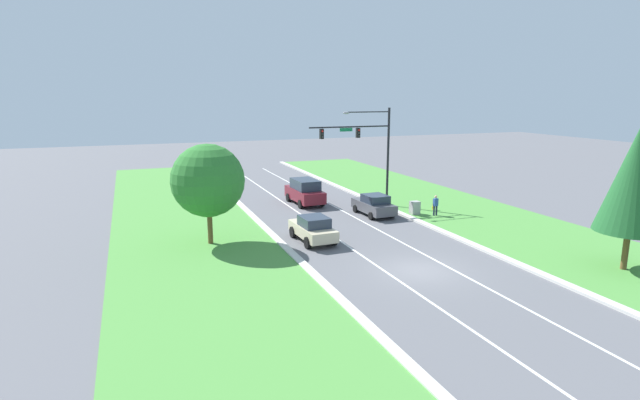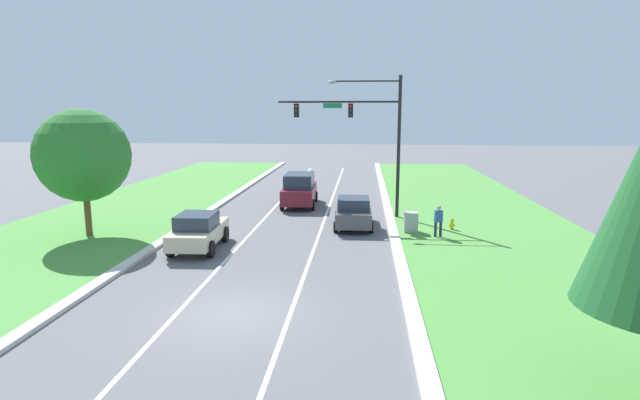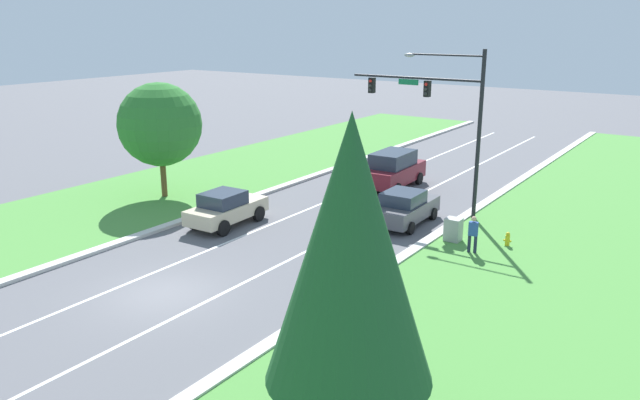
{
  "view_description": "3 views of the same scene",
  "coord_description": "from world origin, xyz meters",
  "views": [
    {
      "loc": [
        -14.3,
        -22.07,
        9.38
      ],
      "look_at": [
        -1.58,
        11.0,
        1.88
      ],
      "focal_mm": 28.0,
      "sensor_mm": 36.0,
      "label": 1
    },
    {
      "loc": [
        4.03,
        -14.56,
        6.36
      ],
      "look_at": [
        1.69,
        12.23,
        1.51
      ],
      "focal_mm": 28.0,
      "sensor_mm": 36.0,
      "label": 2
    },
    {
      "loc": [
        16.56,
        -14.03,
        9.54
      ],
      "look_at": [
        1.0,
        8.73,
        1.66
      ],
      "focal_mm": 35.0,
      "sensor_mm": 36.0,
      "label": 3
    }
  ],
  "objects": [
    {
      "name": "burgundy_suv",
      "position": [
        -0.21,
        18.23,
        1.12
      ],
      "size": [
        2.35,
        5.01,
        2.2
      ],
      "rotation": [
        0.0,
        0.0,
        0.03
      ],
      "color": "maroon",
      "rests_on": "ground_plane"
    },
    {
      "name": "fire_hydrant",
      "position": [
        8.8,
        11.92,
        0.34
      ],
      "size": [
        0.34,
        0.2,
        0.7
      ],
      "color": "gold",
      "rests_on": "ground_plane"
    },
    {
      "name": "conifer_near_right_tree",
      "position": [
        10.4,
        -3.93,
        5.06
      ],
      "size": [
        3.58,
        3.58,
        7.93
      ],
      "color": "brown",
      "rests_on": "ground_plane"
    },
    {
      "name": "lane_stripe_inner_left",
      "position": [
        -1.8,
        0.0,
        0.0
      ],
      "size": [
        0.14,
        81.0,
        0.01
      ],
      "color": "white",
      "rests_on": "ground_plane"
    },
    {
      "name": "pedestrian",
      "position": [
        7.82,
        10.23,
        0.94
      ],
      "size": [
        0.41,
        0.28,
        1.69
      ],
      "rotation": [
        0.0,
        0.0,
        3.3
      ],
      "color": "#232842",
      "rests_on": "ground_plane"
    },
    {
      "name": "traffic_signal_mast",
      "position": [
        4.11,
        14.93,
        5.5
      ],
      "size": [
        7.16,
        0.41,
        8.34
      ],
      "color": "black",
      "rests_on": "ground_plane"
    },
    {
      "name": "curb_strip_right",
      "position": [
        5.65,
        0.0,
        0.07
      ],
      "size": [
        0.5,
        90.0,
        0.15
      ],
      "color": "beige",
      "rests_on": "ground_plane"
    },
    {
      "name": "graphite_sedan",
      "position": [
        3.53,
        12.36,
        0.83
      ],
      "size": [
        2.17,
        4.36,
        1.68
      ],
      "rotation": [
        0.0,
        0.0,
        0.03
      ],
      "color": "#4C4C51",
      "rests_on": "ground_plane"
    },
    {
      "name": "grass_verge_left",
      "position": [
        -10.9,
        0.0,
        0.04
      ],
      "size": [
        10.0,
        90.0,
        0.08
      ],
      "color": "#4C8E3D",
      "rests_on": "ground_plane"
    },
    {
      "name": "grass_verge_right",
      "position": [
        10.9,
        0.0,
        0.04
      ],
      "size": [
        10.0,
        90.0,
        0.08
      ],
      "color": "#4C8E3D",
      "rests_on": "ground_plane"
    },
    {
      "name": "ground_plane",
      "position": [
        0.0,
        0.0,
        0.0
      ],
      "size": [
        160.0,
        160.0,
        0.0
      ],
      "primitive_type": "plane",
      "color": "#5B5B60"
    },
    {
      "name": "utility_cabinet",
      "position": [
        6.56,
        11.19,
        0.56
      ],
      "size": [
        0.7,
        0.6,
        1.12
      ],
      "color": "#9E9E99",
      "rests_on": "ground_plane"
    },
    {
      "name": "oak_near_left_tree",
      "position": [
        -9.83,
        9.02,
        4.14
      ],
      "size": [
        4.59,
        4.59,
        6.44
      ],
      "color": "brown",
      "rests_on": "ground_plane"
    },
    {
      "name": "curb_strip_left",
      "position": [
        -5.65,
        0.0,
        0.07
      ],
      "size": [
        0.5,
        90.0,
        0.15
      ],
      "color": "beige",
      "rests_on": "ground_plane"
    },
    {
      "name": "lane_stripe_inner_right",
      "position": [
        1.8,
        0.0,
        0.0
      ],
      "size": [
        0.14,
        81.0,
        0.01
      ],
      "color": "white",
      "rests_on": "ground_plane"
    },
    {
      "name": "champagne_sedan",
      "position": [
        -3.51,
        7.24,
        0.87
      ],
      "size": [
        2.15,
        4.38,
        1.72
      ],
      "rotation": [
        0.0,
        0.0,
        0.04
      ],
      "color": "beige",
      "rests_on": "ground_plane"
    }
  ]
}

